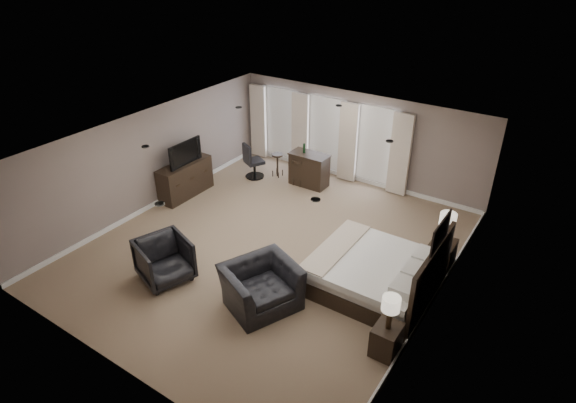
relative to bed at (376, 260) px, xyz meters
The scene contains 16 objects.
room 2.65m from the bed, behind, with size 7.60×8.60×2.64m.
window_bay 5.50m from the bed, 130.82° to the left, with size 5.25×0.20×2.30m.
bed is the anchor object (origin of this frame).
nightstand_near 1.76m from the bed, 58.46° to the right, with size 0.43×0.52×0.57m, color black.
nightstand_far 1.75m from the bed, 58.46° to the left, with size 0.49×0.60×0.66m, color black.
lamp_near 1.71m from the bed, 58.46° to the right, with size 0.31×0.31×0.64m, color beige.
lamp_far 1.73m from the bed, 58.46° to the left, with size 0.34×0.34×0.70m, color beige.
wall_art 1.52m from the bed, ahead, with size 0.04×0.96×0.56m, color slate.
dresser 6.10m from the bed, behind, with size 0.53×1.64×0.95m, color black.
tv 6.10m from the bed, behind, with size 1.12×0.65×0.15m, color black.
armchair_near 2.31m from the bed, 134.72° to the right, with size 1.35×0.88×1.18m, color black.
armchair_far 4.30m from the bed, 150.92° to the right, with size 0.99×0.93×1.02m, color black.
bar_counter 4.79m from the bed, 137.39° to the left, with size 1.11×0.58×0.97m, color black.
bar_stool_left 5.62m from the bed, 145.07° to the left, with size 0.34×0.34×0.71m, color black.
bar_stool_right 4.87m from the bed, 140.76° to the left, with size 0.37×0.37×0.79m, color black.
desk_chair 5.82m from the bed, 151.55° to the left, with size 0.55×0.55×1.07m, color black.
Camera 1 is at (5.40, -7.42, 6.35)m, focal length 30.00 mm.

